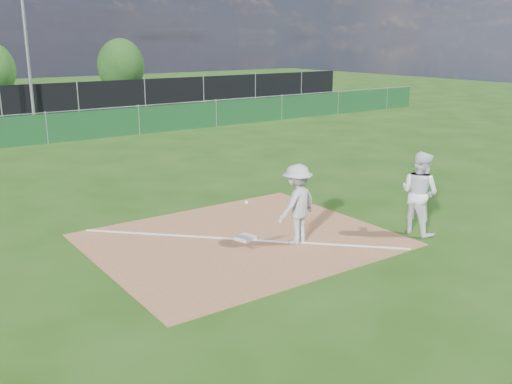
# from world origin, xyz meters

# --- Properties ---
(ground) EXTENTS (90.00, 90.00, 0.00)m
(ground) POSITION_xyz_m (0.00, 10.00, 0.00)
(ground) COLOR #1C400D
(ground) RESTS_ON ground
(infield_dirt) EXTENTS (6.00, 5.00, 0.02)m
(infield_dirt) POSITION_xyz_m (0.00, 1.00, 0.01)
(infield_dirt) COLOR #8F5D39
(infield_dirt) RESTS_ON ground
(foul_line) EXTENTS (5.01, 5.01, 0.01)m
(foul_line) POSITION_xyz_m (0.00, 1.00, 0.03)
(foul_line) COLOR white
(foul_line) RESTS_ON infield_dirt
(green_fence) EXTENTS (44.00, 0.05, 1.20)m
(green_fence) POSITION_xyz_m (0.00, 15.00, 0.60)
(green_fence) COLOR #0F3919
(green_fence) RESTS_ON ground
(black_fence) EXTENTS (46.00, 0.04, 1.80)m
(black_fence) POSITION_xyz_m (0.00, 23.00, 0.90)
(black_fence) COLOR black
(black_fence) RESTS_ON ground
(light_pole) EXTENTS (0.16, 0.16, 8.00)m
(light_pole) POSITION_xyz_m (1.50, 22.70, 4.00)
(light_pole) COLOR slate
(light_pole) RESTS_ON ground
(first_base) EXTENTS (0.43, 0.43, 0.07)m
(first_base) POSITION_xyz_m (0.07, 0.94, 0.06)
(first_base) COLOR silver
(first_base) RESTS_ON infield_dirt
(play_at_first) EXTENTS (1.82, 0.86, 1.66)m
(play_at_first) POSITION_xyz_m (0.85, 0.19, 0.85)
(play_at_first) COLOR silver
(play_at_first) RESTS_ON infield_dirt
(runner) EXTENTS (0.75, 0.93, 1.82)m
(runner) POSITION_xyz_m (3.41, -0.85, 0.91)
(runner) COLOR white
(runner) RESTS_ON ground
(car_right) EXTENTS (4.86, 2.19, 1.38)m
(car_right) POSITION_xyz_m (6.93, 27.35, 0.70)
(car_right) COLOR black
(car_right) RESTS_ON parking_lot
(tree_right) EXTENTS (3.47, 3.47, 4.11)m
(tree_right) POSITION_xyz_m (10.68, 32.87, 2.12)
(tree_right) COLOR #382316
(tree_right) RESTS_ON ground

